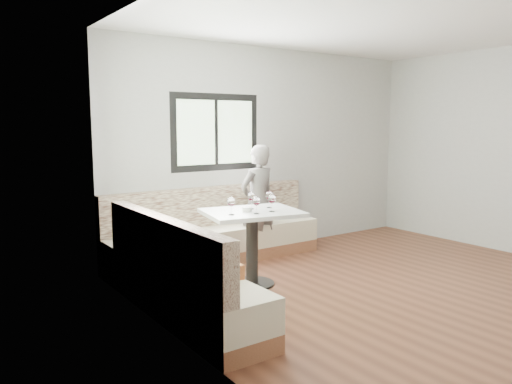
# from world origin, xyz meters

# --- Properties ---
(room) EXTENTS (5.01, 5.01, 2.81)m
(room) POSITION_xyz_m (-0.08, 0.08, 1.41)
(room) COLOR brown
(room) RESTS_ON ground
(banquette) EXTENTS (2.90, 2.80, 0.95)m
(banquette) POSITION_xyz_m (-1.59, 1.62, 0.33)
(banquette) COLOR #9A6142
(banquette) RESTS_ON ground
(table) EXTENTS (1.15, 0.97, 0.83)m
(table) POSITION_xyz_m (-1.20, 1.23, 0.62)
(table) COLOR black
(table) RESTS_ON ground
(person) EXTENTS (0.59, 0.43, 1.49)m
(person) POSITION_xyz_m (-0.51, 2.10, 0.75)
(person) COLOR #625C59
(person) RESTS_ON ground
(olive_ramekin) EXTENTS (0.11, 0.11, 0.04)m
(olive_ramekin) POSITION_xyz_m (-1.25, 1.25, 0.85)
(olive_ramekin) COLOR white
(olive_ramekin) RESTS_ON table
(wine_glass_a) EXTENTS (0.08, 0.08, 0.19)m
(wine_glass_a) POSITION_xyz_m (-1.52, 1.15, 0.96)
(wine_glass_a) COLOR white
(wine_glass_a) RESTS_ON table
(wine_glass_b) EXTENTS (0.08, 0.08, 0.19)m
(wine_glass_b) POSITION_xyz_m (-1.27, 1.05, 0.96)
(wine_glass_b) COLOR white
(wine_glass_b) RESTS_ON table
(wine_glass_c) EXTENTS (0.08, 0.08, 0.19)m
(wine_glass_c) POSITION_xyz_m (-1.05, 1.07, 0.96)
(wine_glass_c) COLOR white
(wine_glass_c) RESTS_ON table
(wine_glass_d) EXTENTS (0.08, 0.08, 0.19)m
(wine_glass_d) POSITION_xyz_m (-1.15, 1.32, 0.96)
(wine_glass_d) COLOR white
(wine_glass_d) RESTS_ON table
(wine_glass_e) EXTENTS (0.08, 0.08, 0.19)m
(wine_glass_e) POSITION_xyz_m (-0.93, 1.28, 0.96)
(wine_glass_e) COLOR white
(wine_glass_e) RESTS_ON table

